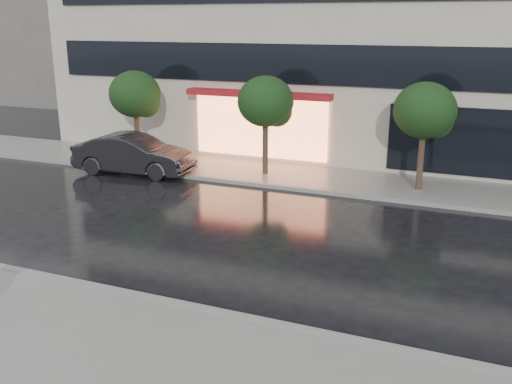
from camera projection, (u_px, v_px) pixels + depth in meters
The scene contains 10 objects.
ground at pixel (227, 294), 13.04m from camera, with size 120.00×120.00×0.00m, color black.
sidewalk_near at pixel (149, 369), 10.14m from camera, with size 60.00×4.50×0.12m, color slate.
sidewalk_far at pixel (339, 180), 22.09m from camera, with size 60.00×3.50×0.12m, color slate.
curb_near at pixel (207, 311), 12.13m from camera, with size 60.00×0.25×0.14m, color gray.
curb_far at pixel (327, 192), 20.54m from camera, with size 60.00×0.25×0.14m, color gray.
bg_building_left at pixel (43, 21), 44.54m from camera, with size 14.00×10.00×12.00m, color #59544F.
tree_far_west at pixel (137, 96), 24.34m from camera, with size 2.20×2.20×3.99m.
tree_mid_west at pixel (267, 103), 22.15m from camera, with size 2.20×2.20×3.99m.
tree_mid_east at pixel (427, 112), 19.96m from camera, with size 2.20×2.20×3.99m.
parked_car at pixel (134, 154), 23.10m from camera, with size 1.70×4.88×1.61m, color black.
Camera 1 is at (5.12, -10.66, 6.01)m, focal length 40.00 mm.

